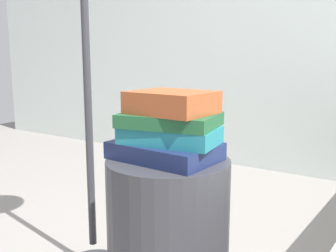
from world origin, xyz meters
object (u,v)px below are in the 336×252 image
at_px(side_table, 168,252).
at_px(book_rust, 172,102).
at_px(book_forest, 170,120).
at_px(book_navy, 165,151).
at_px(book_teal, 169,135).

distance_m(side_table, book_rust, 0.46).
bearing_deg(book_forest, book_navy, -158.31).
bearing_deg(side_table, book_rust, 58.10).
distance_m(book_navy, book_rust, 0.14).
bearing_deg(book_navy, book_rust, 27.85).
distance_m(book_teal, book_forest, 0.05).
xyz_separation_m(side_table, book_navy, (-0.01, 0.00, 0.31)).
bearing_deg(book_rust, side_table, -119.33).
distance_m(book_navy, book_forest, 0.09).
relative_size(side_table, book_navy, 1.96).
relative_size(book_navy, book_teal, 1.09).
bearing_deg(side_table, book_teal, -33.44).
distance_m(book_navy, book_teal, 0.05).
height_order(book_navy, book_rust, book_rust).
bearing_deg(book_navy, side_table, -10.19).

